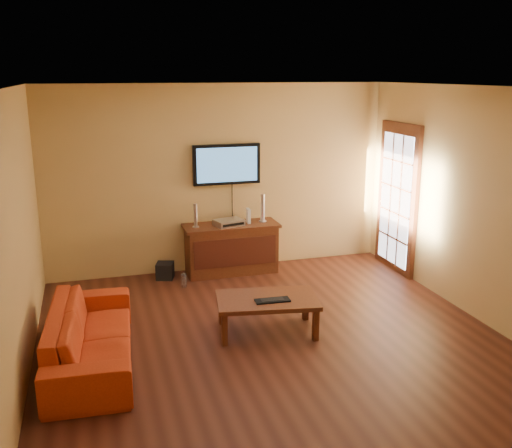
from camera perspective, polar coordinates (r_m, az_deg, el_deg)
name	(u,v)px	position (r m, az deg, el deg)	size (l,w,h in m)	color
ground_plane	(272,338)	(6.41, 1.63, -11.37)	(5.00, 5.00, 0.00)	#38180F
room_walls	(256,178)	(6.45, 0.01, 4.63)	(5.00, 5.00, 5.00)	tan
french_door	(397,200)	(8.52, 13.93, 2.36)	(0.07, 1.02, 2.22)	#471F10
media_console	(231,248)	(8.30, -2.48, -2.44)	(1.37, 0.52, 0.72)	#471F10
television	(227,164)	(8.24, -2.95, 5.97)	(0.98, 0.08, 0.58)	black
coffee_table	(267,302)	(6.42, 1.11, -7.82)	(1.21, 0.85, 0.41)	#471F10
sofa	(90,326)	(6.00, -16.25, -9.81)	(2.00, 0.58, 0.78)	#BC3614
speaker_left	(196,216)	(8.05, -6.07, 0.76)	(0.09, 0.09, 0.34)	silver
speaker_right	(263,209)	(8.31, 0.66, 1.50)	(0.11, 0.11, 0.41)	silver
av_receiver	(229,222)	(8.13, -2.75, 0.15)	(0.39, 0.28, 0.09)	silver
game_console	(248,216)	(8.26, -0.77, 0.83)	(0.04, 0.15, 0.21)	white
subwoofer	(165,271)	(8.22, -9.09, -4.63)	(0.23, 0.23, 0.23)	black
bottle	(184,280)	(7.86, -7.23, -5.61)	(0.07, 0.07, 0.21)	white
keyboard	(272,300)	(6.31, 1.65, -7.63)	(0.39, 0.17, 0.02)	black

